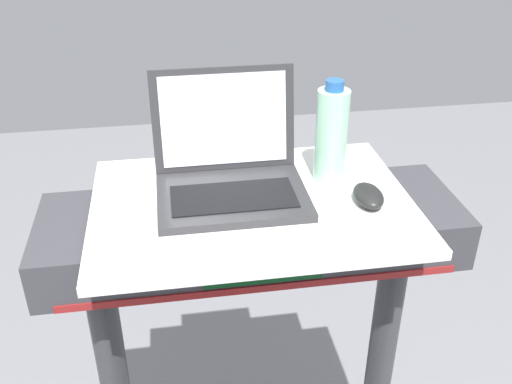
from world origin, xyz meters
TOP-DOWN VIEW (x-y plane):
  - desk_board at (0.00, 0.70)m, footprint 0.67×0.48m
  - laptop at (-0.04, 0.75)m, footprint 0.31×0.27m
  - computer_mouse at (0.24, 0.65)m, footprint 0.06×0.10m
  - water_bottle at (0.18, 0.77)m, footprint 0.07×0.07m

SIDE VIEW (x-z plane):
  - desk_board at x=0.00m, z-range 1.17..1.19m
  - computer_mouse at x=0.24m, z-range 1.19..1.23m
  - laptop at x=-0.04m, z-range 1.12..1.36m
  - water_bottle at x=0.18m, z-range 1.19..1.42m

